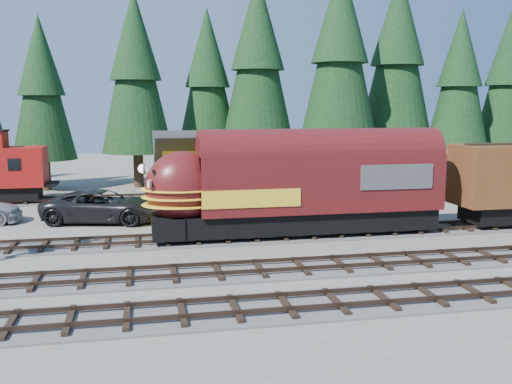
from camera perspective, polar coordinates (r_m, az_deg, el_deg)
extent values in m
plane|color=#6B665B|center=(26.78, 4.54, -6.43)|extent=(120.00, 120.00, 0.00)
cube|color=#4C4947|center=(34.28, 18.95, -3.45)|extent=(68.00, 3.20, 0.08)
cube|color=#38281E|center=(33.64, 19.59, -3.34)|extent=(68.00, 0.08, 0.16)
cube|color=#38281E|center=(34.85, 18.37, -2.87)|extent=(68.00, 0.08, 0.16)
cube|color=#38281E|center=(29.93, 24.08, -5.06)|extent=(68.00, 0.08, 0.16)
cube|color=#4C4947|center=(43.49, -15.02, -0.76)|extent=(32.00, 3.20, 0.08)
cube|color=#38281E|center=(42.75, -15.09, -0.64)|extent=(32.00, 0.08, 0.16)
cube|color=#38281E|center=(44.17, -14.98, -0.34)|extent=(32.00, 0.08, 0.16)
cube|color=yellow|center=(36.45, 0.03, 0.39)|extent=(12.00, 6.00, 3.40)
cube|color=gold|center=(36.17, 0.03, 4.18)|extent=(11.88, 3.30, 1.44)
cube|color=white|center=(34.69, -9.46, 0.68)|extent=(0.06, 2.40, 0.60)
cone|color=black|center=(49.62, -20.66, 9.76)|extent=(5.10, 5.10, 11.62)
cone|color=black|center=(49.54, -11.97, 11.73)|extent=(5.94, 5.94, 13.54)
cone|color=black|center=(52.90, -4.87, 11.16)|extent=(5.65, 5.65, 12.86)
cone|color=black|center=(51.83, 0.17, 13.01)|extent=(6.62, 6.62, 15.08)
cone|color=black|center=(52.10, 8.37, 13.60)|extent=(7.01, 7.01, 15.97)
cone|color=black|center=(57.63, 13.95, 13.05)|extent=(7.07, 7.07, 16.09)
cone|color=black|center=(57.89, 19.69, 10.60)|extent=(5.72, 5.72, 13.04)
cone|color=black|center=(62.35, 23.87, 10.41)|extent=(5.86, 5.86, 13.35)
cube|color=black|center=(30.69, 4.92, -2.79)|extent=(14.24, 2.55, 1.10)
cube|color=#541313|center=(30.58, 6.41, 1.04)|extent=(12.99, 3.00, 3.00)
ellipsoid|color=#541313|center=(29.21, -7.35, 0.47)|extent=(3.80, 2.94, 3.70)
cube|color=#38383A|center=(31.86, 12.77, 1.82)|extent=(4.00, 3.06, 1.30)
sphere|color=white|center=(29.01, -11.29, 2.30)|extent=(0.44, 0.44, 0.44)
imported|color=black|center=(35.35, -15.12, -1.38)|extent=(7.50, 4.60, 1.94)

